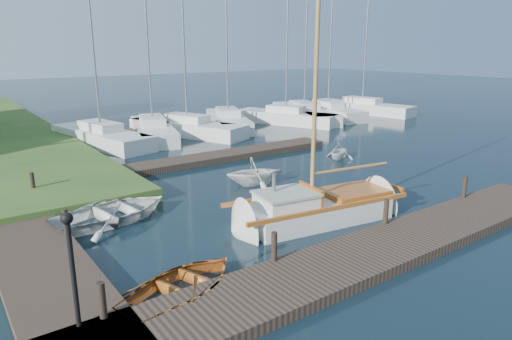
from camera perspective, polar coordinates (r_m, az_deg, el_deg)
ground at (r=17.77m, az=0.00°, el=-3.74°), size 160.00×160.00×0.00m
near_dock at (r=13.64m, az=15.07°, el=-9.67°), size 18.00×2.20×0.30m
left_dock at (r=16.73m, az=-27.45°, el=-6.21°), size 2.20×18.00×0.30m
far_dock at (r=24.02m, az=-5.17°, el=1.61°), size 14.00×1.60×0.30m
pontoon at (r=36.10m, az=-1.91°, el=6.24°), size 30.00×1.60×0.30m
mooring_post_0 at (r=10.29m, az=-18.68°, el=-15.17°), size 0.16×0.16×0.80m
mooring_post_1 at (r=12.12m, az=2.28°, el=-9.53°), size 0.16×0.16×0.80m
mooring_post_2 at (r=15.11m, az=15.94°, el=-5.01°), size 0.16×0.16×0.80m
mooring_post_3 at (r=18.71m, az=24.62°, el=-1.93°), size 0.16×0.16×0.80m
mooring_post_4 at (r=14.83m, az=-22.68°, el=-6.00°), size 0.16×0.16×0.80m
mooring_post_5 at (r=19.53m, az=-26.14°, el=-1.43°), size 0.16×0.16×0.80m
lamp_post at (r=9.66m, az=-22.13°, el=-9.77°), size 0.24×0.24×2.44m
sailboat at (r=15.82m, az=8.02°, el=-4.99°), size 7.36×2.98×9.83m
dinghy at (r=11.32m, az=-9.08°, el=-13.62°), size 3.94×3.34×0.69m
tender_a at (r=16.30m, az=-17.52°, el=-4.70°), size 4.40×3.43×0.83m
tender_b at (r=19.53m, az=-0.12°, el=0.03°), size 3.03×2.82×1.31m
tender_d at (r=24.59m, az=10.39°, el=2.55°), size 2.31×2.17×0.97m
marina_boat_0 at (r=29.13m, az=-18.80°, el=4.09°), size 3.95×8.70×9.72m
marina_boat_1 at (r=30.51m, az=-12.78°, el=5.00°), size 4.48×8.57×10.35m
marina_boat_2 at (r=31.00m, az=-8.60°, el=5.37°), size 5.34×8.70×10.61m
marina_boat_3 at (r=33.73m, az=-3.52°, el=6.34°), size 5.08×8.18×12.79m
marina_boat_4 at (r=35.36m, az=3.75°, el=6.70°), size 5.31×8.17×9.74m
marina_boat_5 at (r=37.82m, az=6.04°, el=7.21°), size 5.22×9.77×11.53m
marina_boat_6 at (r=38.89m, az=8.98°, el=7.33°), size 3.27×7.93×10.90m
marina_boat_7 at (r=42.21m, az=13.13°, el=7.75°), size 3.98×9.51×12.92m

